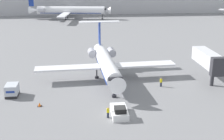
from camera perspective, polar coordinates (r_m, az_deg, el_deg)
ground_plane at (r=47.07m, az=1.63°, el=-8.38°), size 600.00×600.00×0.00m
airplane_main at (r=61.48m, az=-1.06°, el=1.30°), size 27.87×24.92×9.85m
pushback_tug at (r=46.92m, az=1.34°, el=-7.60°), size 2.36×4.83×1.75m
luggage_cart at (r=56.43m, az=-17.81°, el=-3.54°), size 2.05×2.93×2.12m
worker_near_tug at (r=46.16m, az=-0.74°, el=-7.70°), size 0.40×0.24×1.71m
worker_by_wing at (r=58.80m, az=8.95°, el=-2.17°), size 0.40×0.24×1.74m
traffic_cone_left at (r=51.38m, az=-13.11°, el=-6.16°), size 0.66×0.66×0.65m
airplane_parked_far_left at (r=141.38m, az=-7.93°, el=10.77°), size 36.51×33.30×10.72m
jet_bridge at (r=62.26m, az=17.37°, el=1.77°), size 3.20×11.05×6.19m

